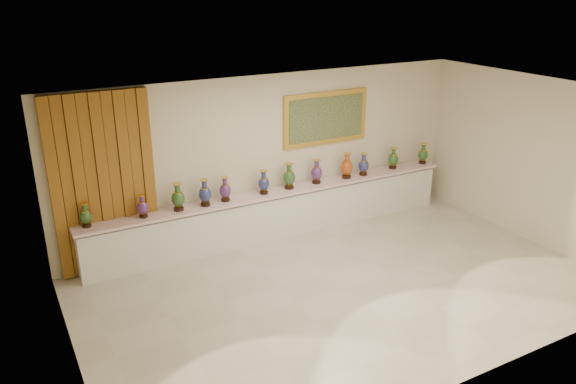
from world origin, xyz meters
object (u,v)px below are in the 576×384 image
vase_1 (143,207)px  vase_2 (178,198)px  counter (278,214)px  vase_0 (86,216)px

vase_1 → vase_2: vase_2 is taller
counter → vase_1: vase_1 is taller
counter → vase_1: size_ratio=18.63×
counter → vase_0: (-3.39, 0.01, 0.64)m
vase_0 → vase_2: size_ratio=0.83×
vase_0 → vase_1: 0.88m
vase_1 → vase_0: bearing=176.5°
vase_1 → vase_2: 0.60m
vase_0 → vase_1: bearing=-3.5°
vase_2 → counter: bearing=1.1°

